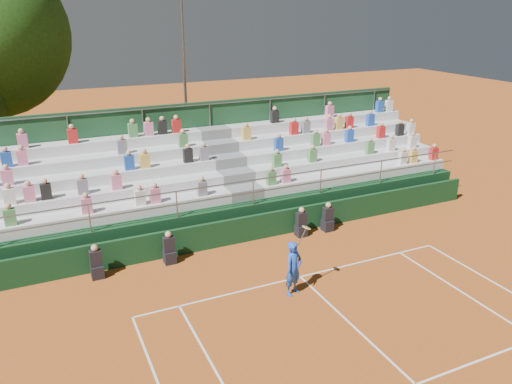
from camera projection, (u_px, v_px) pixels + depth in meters
name	position (u px, v px, depth m)	size (l,w,h in m)	color
ground	(300.00, 277.00, 16.38)	(90.00, 90.00, 0.00)	#AB521C
courtside_wall	(259.00, 227.00, 18.93)	(20.00, 0.15, 1.00)	black
line_officials	(231.00, 238.00, 18.03)	(9.21, 0.40, 1.19)	black
grandstand	(228.00, 186.00, 21.49)	(20.00, 5.20, 4.40)	black
tennis_player	(294.00, 268.00, 15.14)	(0.91, 0.64, 2.22)	blue
floodlight_mast	(184.00, 68.00, 26.39)	(0.60, 0.25, 9.23)	gray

